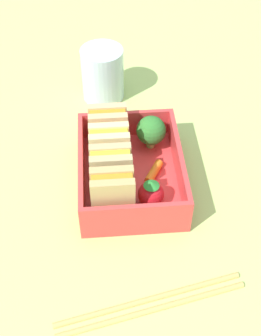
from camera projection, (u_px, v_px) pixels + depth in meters
ground_plane at (130, 187)px, 61.72cm from camera, size 120.00×120.00×2.00cm
bento_tray at (130, 179)px, 60.56cm from camera, size 16.83×12.92×1.20cm
bento_rim at (130, 166)px, 58.71cm from camera, size 16.83×12.92×3.89cm
sandwich_left at (113, 194)px, 53.80cm from camera, size 3.02×5.01×6.40cm
sandwich_center_left at (111, 171)px, 56.38cm from camera, size 3.02×5.01×6.40cm
sandwich_center at (110, 149)px, 58.96cm from camera, size 3.02×5.01×6.40cm
sandwich_center_right at (108, 129)px, 61.54cm from camera, size 3.02×5.01×6.40cm
strawberry_far_left at (151, 194)px, 55.82cm from camera, size 3.19×3.19×3.79cm
carrot_stick_far_left at (154, 173)px, 59.74cm from camera, size 3.70×2.74×1.09cm
broccoli_floret at (151, 131)px, 62.02cm from camera, size 3.95×3.95×4.78cm
chopstick_pair at (151, 303)px, 48.84cm from camera, size 6.22×20.55×0.70cm
drinking_glass at (103, 74)px, 70.66cm from camera, size 6.36×6.36×8.17cm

